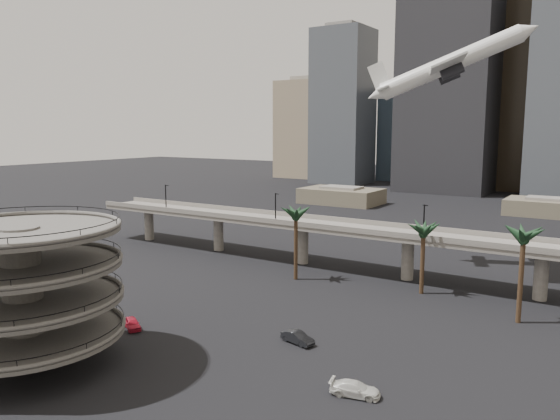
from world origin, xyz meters
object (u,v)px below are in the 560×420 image
Objects in this scene: car_b at (297,337)px; airborne_jet at (449,65)px; parking_ramp at (22,283)px; car_c at (355,389)px; overpass at (353,233)px; car_a at (132,323)px.

airborne_jet is at bearing 8.57° from car_b.
parking_ramp is at bearing -128.08° from airborne_jet.
car_c is at bearing -113.57° from car_b.
overpass is 50.53m from car_c.
car_c is at bearing -61.68° from car_a.
airborne_jet is at bearing 70.62° from parking_ramp.
car_b is at bearing -40.34° from car_a.
airborne_jet is at bearing 6.78° from car_a.
car_a is (-11.82, -44.34, -6.60)m from overpass.
overpass is 30.10× the size of car_a.
parking_ramp is 60.46m from overpass.
parking_ramp is 0.17× the size of overpass.
airborne_jet is at bearing -4.93° from car_c.
car_b is (-2.95, -50.60, -38.41)m from airborne_jet.
airborne_jet is 63.60m from car_b.
parking_ramp is at bearing 98.04° from car_c.
parking_ramp is 4.76× the size of car_b.
parking_ramp is at bearing -155.04° from car_a.
car_c is at bearing -99.91° from airborne_jet.
car_a is 33.73m from car_c.
overpass is at bearing 77.57° from parking_ramp.
airborne_jet reaches higher than car_b.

